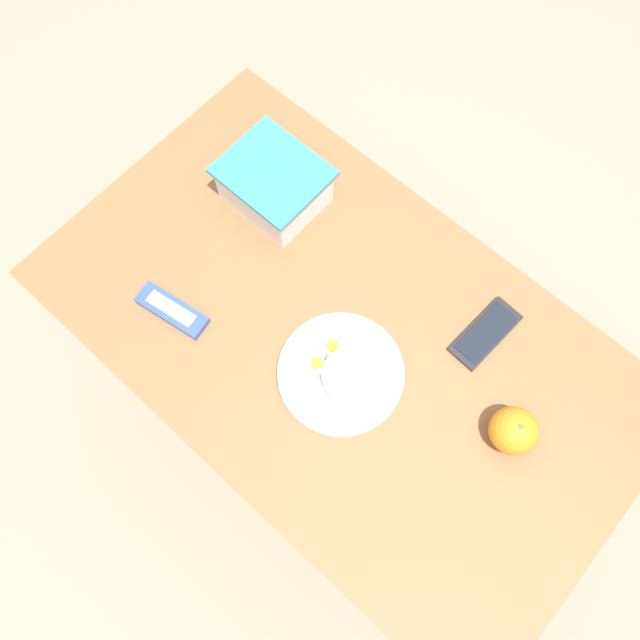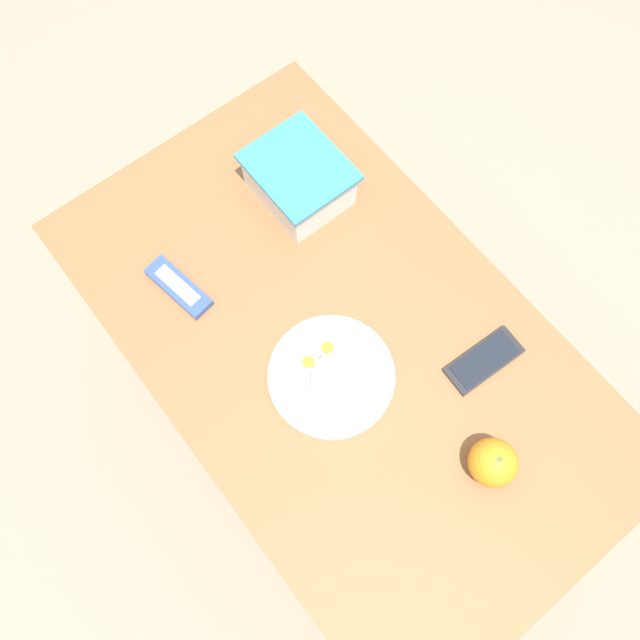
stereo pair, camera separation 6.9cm
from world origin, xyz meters
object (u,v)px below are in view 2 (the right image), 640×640
orange_fruit (493,463)px  rice_plate (334,378)px  candy_bar (179,287)px  cell_phone (484,360)px  food_container (299,181)px

orange_fruit → rice_plate: (-0.29, -0.12, -0.02)m
candy_bar → cell_phone: bearing=37.4°
candy_bar → rice_plate: bearing=20.0°
food_container → rice_plate: bearing=-28.8°
food_container → orange_fruit: (0.66, -0.08, -0.00)m
orange_fruit → food_container: bearing=172.9°
food_container → orange_fruit: bearing=-7.1°
orange_fruit → cell_phone: 0.20m
candy_bar → cell_phone: 0.61m
cell_phone → candy_bar: bearing=-142.6°
orange_fruit → rice_plate: bearing=-158.2°
food_container → rice_plate: (0.36, -0.20, -0.02)m
rice_plate → food_container: bearing=151.2°
food_container → cell_phone: (0.51, 0.05, -0.04)m
orange_fruit → candy_bar: (-0.63, -0.24, -0.03)m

